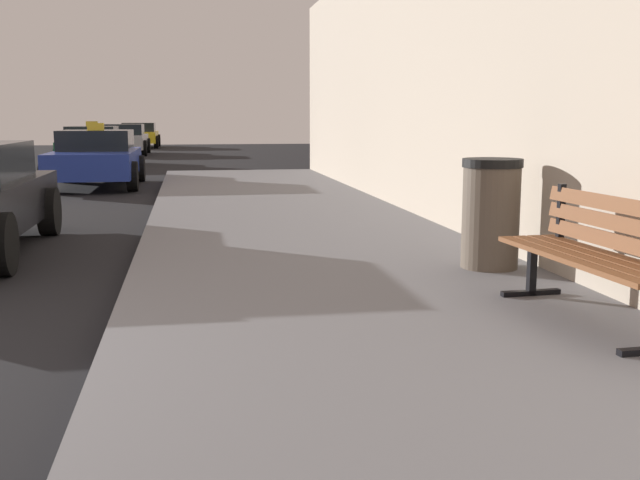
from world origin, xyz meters
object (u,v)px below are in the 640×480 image
car_silver (124,139)px  car_yellow (139,135)px  car_blue (96,158)px  car_green (92,146)px  bench (600,248)px  trash_bin (491,213)px

car_silver → car_yellow: bearing=-91.1°
car_blue → car_green: bearing=-82.5°
bench → trash_bin: 1.90m
trash_bin → car_yellow: size_ratio=0.23×
bench → trash_bin: trash_bin is taller
car_yellow → car_blue: bearing=91.2°
car_yellow → car_green: bearing=87.9°
trash_bin → car_green: bearing=107.4°
bench → car_yellow: (-5.35, 35.61, -0.02)m
trash_bin → car_silver: car_silver is taller
car_blue → car_green: (-1.01, 7.67, -0.00)m
bench → car_silver: car_silver is taller
car_green → car_silver: size_ratio=0.91×
bench → car_green: car_green is taller
trash_bin → car_green: 19.62m
car_yellow → bench: bearing=98.5°
car_green → car_yellow: bearing=-92.1°
trash_bin → bench: bearing=-89.4°
car_green → car_yellow: size_ratio=0.93×
trash_bin → car_silver: bearing=101.8°
car_green → car_silver: 7.46m
trash_bin → car_silver: (-5.48, 26.17, -0.02)m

